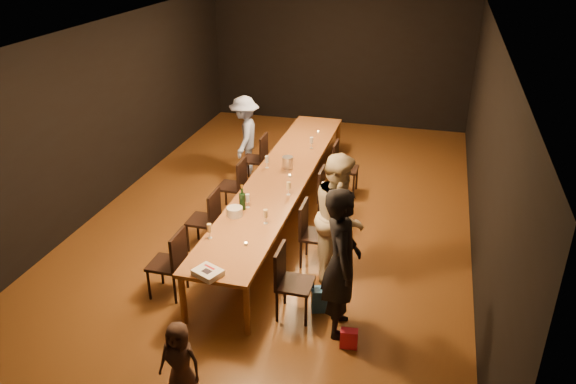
% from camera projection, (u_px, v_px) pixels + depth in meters
% --- Properties ---
extents(ground, '(10.00, 10.00, 0.00)m').
position_uv_depth(ground, '(281.00, 217.00, 9.25)').
color(ground, '#4A2512').
rests_on(ground, ground).
extents(room_shell, '(6.04, 10.04, 3.02)m').
position_uv_depth(room_shell, '(280.00, 94.00, 8.34)').
color(room_shell, black).
rests_on(room_shell, ground).
extents(table, '(0.90, 6.00, 0.75)m').
position_uv_depth(table, '(281.00, 178.00, 8.94)').
color(table, brown).
rests_on(table, ground).
extents(chair_right_0, '(0.42, 0.42, 0.93)m').
position_uv_depth(chair_right_0, '(295.00, 283.00, 6.76)').
color(chair_right_0, black).
rests_on(chair_right_0, ground).
extents(chair_right_1, '(0.42, 0.42, 0.93)m').
position_uv_depth(chair_right_1, '(317.00, 235.00, 7.80)').
color(chair_right_1, black).
rests_on(chair_right_1, ground).
extents(chair_right_2, '(0.42, 0.42, 0.93)m').
position_uv_depth(chair_right_2, '(333.00, 198.00, 8.85)').
color(chair_right_2, black).
rests_on(chair_right_2, ground).
extents(chair_right_3, '(0.42, 0.42, 0.93)m').
position_uv_depth(chair_right_3, '(346.00, 168.00, 9.89)').
color(chair_right_3, black).
rests_on(chair_right_3, ground).
extents(chair_left_0, '(0.42, 0.42, 0.93)m').
position_uv_depth(chair_left_0, '(166.00, 263.00, 7.16)').
color(chair_left_0, black).
rests_on(chair_left_0, ground).
extents(chair_left_1, '(0.42, 0.42, 0.93)m').
position_uv_depth(chair_left_1, '(203.00, 219.00, 8.20)').
color(chair_left_1, black).
rests_on(chair_left_1, ground).
extents(chair_left_2, '(0.42, 0.42, 0.93)m').
position_uv_depth(chair_left_2, '(231.00, 186.00, 9.24)').
color(chair_left_2, black).
rests_on(chair_left_2, ground).
extents(chair_left_3, '(0.42, 0.42, 0.93)m').
position_uv_depth(chair_left_3, '(254.00, 159.00, 10.28)').
color(chair_left_3, black).
rests_on(chair_left_3, ground).
extents(woman_birthday, '(0.60, 0.76, 1.85)m').
position_uv_depth(woman_birthday, '(341.00, 263.00, 6.33)').
color(woman_birthday, black).
rests_on(woman_birthday, ground).
extents(woman_tan, '(0.75, 0.92, 1.76)m').
position_uv_depth(woman_tan, '(339.00, 216.00, 7.43)').
color(woman_tan, beige).
rests_on(woman_tan, ground).
extents(man_blue, '(0.71, 1.05, 1.50)m').
position_uv_depth(man_blue, '(245.00, 135.00, 10.56)').
color(man_blue, '#8CA0D8').
rests_on(man_blue, ground).
extents(child, '(0.44, 0.29, 0.90)m').
position_uv_depth(child, '(180.00, 361.00, 5.58)').
color(child, '#38261F').
rests_on(child, ground).
extents(gift_bag_red, '(0.21, 0.13, 0.24)m').
position_uv_depth(gift_bag_red, '(349.00, 339.00, 6.38)').
color(gift_bag_red, '#E12145').
rests_on(gift_bag_red, ground).
extents(gift_bag_blue, '(0.29, 0.23, 0.31)m').
position_uv_depth(gift_bag_blue, '(322.00, 299.00, 6.98)').
color(gift_bag_blue, '#275FAB').
rests_on(gift_bag_blue, ground).
extents(birthday_cake, '(0.38, 0.35, 0.07)m').
position_uv_depth(birthday_cake, '(208.00, 273.00, 6.40)').
color(birthday_cake, white).
rests_on(birthday_cake, table).
extents(plate_stack, '(0.29, 0.29, 0.12)m').
position_uv_depth(plate_stack, '(235.00, 212.00, 7.68)').
color(plate_stack, silver).
rests_on(plate_stack, table).
extents(champagne_bottle, '(0.11, 0.11, 0.37)m').
position_uv_depth(champagne_bottle, '(242.00, 197.00, 7.79)').
color(champagne_bottle, black).
rests_on(champagne_bottle, table).
extents(ice_bucket, '(0.20, 0.20, 0.20)m').
position_uv_depth(ice_bucket, '(288.00, 162.00, 9.14)').
color(ice_bucket, '#B5B6BA').
rests_on(ice_bucket, table).
extents(wineglass_0, '(0.06, 0.06, 0.21)m').
position_uv_depth(wineglass_0, '(209.00, 231.00, 7.11)').
color(wineglass_0, beige).
rests_on(wineglass_0, table).
extents(wineglass_1, '(0.06, 0.06, 0.21)m').
position_uv_depth(wineglass_1, '(266.00, 217.00, 7.46)').
color(wineglass_1, beige).
rests_on(wineglass_1, table).
extents(wineglass_2, '(0.06, 0.06, 0.21)m').
position_uv_depth(wineglass_2, '(248.00, 201.00, 7.88)').
color(wineglass_2, silver).
rests_on(wineglass_2, table).
extents(wineglass_3, '(0.06, 0.06, 0.21)m').
position_uv_depth(wineglass_3, '(289.00, 188.00, 8.25)').
color(wineglass_3, beige).
rests_on(wineglass_3, table).
extents(wineglass_4, '(0.06, 0.06, 0.21)m').
position_uv_depth(wineglass_4, '(267.00, 162.00, 9.15)').
color(wineglass_4, silver).
rests_on(wineglass_4, table).
extents(wineglass_5, '(0.06, 0.06, 0.21)m').
position_uv_depth(wineglass_5, '(311.00, 143.00, 9.94)').
color(wineglass_5, silver).
rests_on(wineglass_5, table).
extents(tealight_near, '(0.05, 0.05, 0.03)m').
position_uv_depth(tealight_near, '(246.00, 244.00, 7.00)').
color(tealight_near, '#B2B7B2').
rests_on(tealight_near, table).
extents(tealight_mid, '(0.05, 0.05, 0.03)m').
position_uv_depth(tealight_mid, '(290.00, 176.00, 8.87)').
color(tealight_mid, '#B2B7B2').
rests_on(tealight_mid, table).
extents(tealight_far, '(0.05, 0.05, 0.03)m').
position_uv_depth(tealight_far, '(318.00, 132.00, 10.70)').
color(tealight_far, '#B2B7B2').
rests_on(tealight_far, table).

